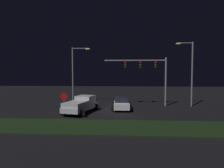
# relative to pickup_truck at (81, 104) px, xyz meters

# --- Properties ---
(ground_plane) EXTENTS (80.00, 80.00, 0.00)m
(ground_plane) POSITION_rel_pickup_truck_xyz_m (3.70, 1.84, -1.00)
(ground_plane) COLOR black
(grass_median) EXTENTS (21.99, 4.68, 0.10)m
(grass_median) POSITION_rel_pickup_truck_xyz_m (3.70, -6.00, -0.95)
(grass_median) COLOR black
(grass_median) RESTS_ON ground_plane
(pickup_truck) EXTENTS (3.74, 5.72, 1.80)m
(pickup_truck) POSITION_rel_pickup_truck_xyz_m (0.00, 0.00, 0.00)
(pickup_truck) COLOR #B7B7BC
(pickup_truck) RESTS_ON ground_plane
(car_sedan) EXTENTS (2.55, 4.44, 1.51)m
(car_sedan) POSITION_rel_pickup_truck_xyz_m (4.49, 2.25, -0.26)
(car_sedan) COLOR silver
(car_sedan) RESTS_ON ground_plane
(traffic_signal_gantry) EXTENTS (8.32, 0.56, 6.50)m
(traffic_signal_gantry) POSITION_rel_pickup_truck_xyz_m (7.87, 5.20, 3.90)
(traffic_signal_gantry) COLOR slate
(traffic_signal_gantry) RESTS_ON ground_plane
(street_lamp_left) EXTENTS (2.65, 0.44, 8.04)m
(street_lamp_left) POSITION_rel_pickup_truck_xyz_m (-2.08, 6.44, 4.08)
(street_lamp_left) COLOR slate
(street_lamp_left) RESTS_ON ground_plane
(street_lamp_right) EXTENTS (2.29, 0.44, 8.50)m
(street_lamp_right) POSITION_rel_pickup_truck_xyz_m (13.27, 5.07, 4.29)
(street_lamp_right) COLOR slate
(street_lamp_right) RESTS_ON ground_plane
(stop_sign) EXTENTS (0.76, 0.08, 2.23)m
(stop_sign) POSITION_rel_pickup_truck_xyz_m (-1.87, -0.40, 0.56)
(stop_sign) COLOR slate
(stop_sign) RESTS_ON ground_plane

